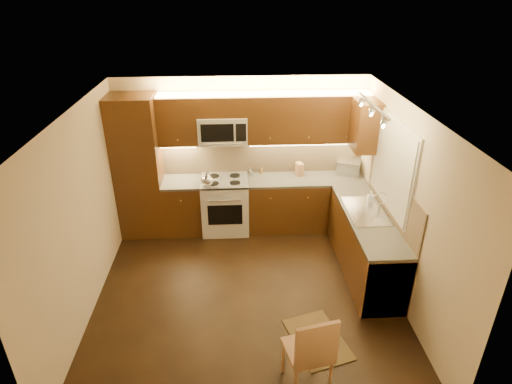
{
  "coord_description": "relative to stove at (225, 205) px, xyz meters",
  "views": [
    {
      "loc": [
        -0.13,
        -4.57,
        3.84
      ],
      "look_at": [
        0.15,
        0.55,
        1.25
      ],
      "focal_mm": 29.9,
      "sensor_mm": 36.0,
      "label": 1
    }
  ],
  "objects": [
    {
      "name": "floor",
      "position": [
        0.3,
        -1.68,
        -0.46
      ],
      "size": [
        4.0,
        4.0,
        0.01
      ],
      "primitive_type": "cube",
      "color": "black",
      "rests_on": "ground"
    },
    {
      "name": "ceiling",
      "position": [
        0.3,
        -1.68,
        2.04
      ],
      "size": [
        4.0,
        4.0,
        0.01
      ],
      "primitive_type": "cube",
      "color": "beige",
      "rests_on": "ground"
    },
    {
      "name": "wall_back",
      "position": [
        0.3,
        0.32,
        0.79
      ],
      "size": [
        4.0,
        0.01,
        2.5
      ],
      "primitive_type": "cube",
      "color": "beige",
      "rests_on": "ground"
    },
    {
      "name": "wall_front",
      "position": [
        0.3,
        -3.67,
        0.79
      ],
      "size": [
        4.0,
        0.01,
        2.5
      ],
      "primitive_type": "cube",
      "color": "beige",
      "rests_on": "ground"
    },
    {
      "name": "wall_left",
      "position": [
        -1.7,
        -1.68,
        0.79
      ],
      "size": [
        0.01,
        4.0,
        2.5
      ],
      "primitive_type": "cube",
      "color": "beige",
      "rests_on": "ground"
    },
    {
      "name": "wall_right",
      "position": [
        2.3,
        -1.68,
        0.79
      ],
      "size": [
        0.01,
        4.0,
        2.5
      ],
      "primitive_type": "cube",
      "color": "beige",
      "rests_on": "ground"
    },
    {
      "name": "pantry",
      "position": [
        -1.35,
        0.02,
        0.69
      ],
      "size": [
        0.7,
        0.6,
        2.3
      ],
      "primitive_type": "cube",
      "color": "#45250E",
      "rests_on": "floor"
    },
    {
      "name": "base_cab_back_left",
      "position": [
        -0.69,
        0.02,
        -0.03
      ],
      "size": [
        0.62,
        0.6,
        0.86
      ],
      "primitive_type": "cube",
      "color": "#45250E",
      "rests_on": "floor"
    },
    {
      "name": "counter_back_left",
      "position": [
        -0.69,
        0.02,
        0.42
      ],
      "size": [
        0.62,
        0.6,
        0.04
      ],
      "primitive_type": "cube",
      "color": "#363431",
      "rests_on": "base_cab_back_left"
    },
    {
      "name": "base_cab_back_right",
      "position": [
        1.34,
        0.02,
        -0.03
      ],
      "size": [
        1.92,
        0.6,
        0.86
      ],
      "primitive_type": "cube",
      "color": "#45250E",
      "rests_on": "floor"
    },
    {
      "name": "counter_back_right",
      "position": [
        1.34,
        0.02,
        0.42
      ],
      "size": [
        1.92,
        0.6,
        0.04
      ],
      "primitive_type": "cube",
      "color": "#363431",
      "rests_on": "base_cab_back_right"
    },
    {
      "name": "base_cab_right",
      "position": [
        2.0,
        -1.28,
        -0.03
      ],
      "size": [
        0.6,
        2.0,
        0.86
      ],
      "primitive_type": "cube",
      "color": "#45250E",
      "rests_on": "floor"
    },
    {
      "name": "counter_right",
      "position": [
        2.0,
        -1.28,
        0.42
      ],
      "size": [
        0.6,
        2.0,
        0.04
      ],
      "primitive_type": "cube",
      "color": "#363431",
      "rests_on": "base_cab_right"
    },
    {
      "name": "dishwasher",
      "position": [
        2.0,
        -1.98,
        -0.03
      ],
      "size": [
        0.58,
        0.6,
        0.84
      ],
      "primitive_type": "cube",
      "color": "silver",
      "rests_on": "floor"
    },
    {
      "name": "backsplash_back",
      "position": [
        0.65,
        0.31,
        0.74
      ],
      "size": [
        3.3,
        0.02,
        0.6
      ],
      "primitive_type": "cube",
      "color": "tan",
      "rests_on": "wall_back"
    },
    {
      "name": "backsplash_right",
      "position": [
        2.29,
        -1.28,
        0.74
      ],
      "size": [
        0.02,
        2.0,
        0.6
      ],
      "primitive_type": "cube",
      "color": "tan",
      "rests_on": "wall_right"
    },
    {
      "name": "upper_cab_back_left",
      "position": [
        -0.69,
        0.15,
        1.42
      ],
      "size": [
        0.62,
        0.35,
        0.75
      ],
      "primitive_type": "cube",
      "color": "#45250E",
      "rests_on": "wall_back"
    },
    {
      "name": "upper_cab_back_right",
      "position": [
        1.34,
        0.15,
        1.42
      ],
      "size": [
        1.92,
        0.35,
        0.75
      ],
      "primitive_type": "cube",
      "color": "#45250E",
      "rests_on": "wall_back"
    },
    {
      "name": "upper_cab_bridge",
      "position": [
        0.0,
        0.15,
        1.63
      ],
      "size": [
        0.76,
        0.35,
        0.31
      ],
      "primitive_type": "cube",
      "color": "#45250E",
      "rests_on": "wall_back"
    },
    {
      "name": "upper_cab_right_corner",
      "position": [
        2.12,
        -0.28,
        1.42
      ],
      "size": [
        0.35,
        0.5,
        0.75
      ],
      "primitive_type": "cube",
      "color": "#45250E",
      "rests_on": "wall_right"
    },
    {
      "name": "stove",
      "position": [
        0.0,
        0.0,
        0.0
      ],
      "size": [
        0.76,
        0.65,
        0.92
      ],
      "primitive_type": null,
      "color": "silver",
      "rests_on": "floor"
    },
    {
      "name": "microwave",
      "position": [
        0.0,
        0.14,
        1.26
      ],
      "size": [
        0.76,
        0.38,
        0.44
      ],
      "primitive_type": null,
      "color": "silver",
      "rests_on": "wall_back"
    },
    {
      "name": "window_frame",
      "position": [
        2.29,
        -1.12,
        1.14
      ],
      "size": [
        0.03,
        1.44,
        1.24
      ],
      "primitive_type": "cube",
      "color": "silver",
      "rests_on": "wall_right"
    },
    {
      "name": "window_blinds",
      "position": [
        2.27,
        -1.12,
        1.14
      ],
      "size": [
        0.02,
        1.36,
        1.16
      ],
      "primitive_type": "cube",
      "color": "silver",
      "rests_on": "wall_right"
    },
    {
      "name": "sink",
      "position": [
        2.0,
        -1.12,
        0.52
      ],
      "size": [
        0.52,
        0.86,
        0.15
      ],
      "primitive_type": null,
      "color": "silver",
      "rests_on": "counter_right"
    },
    {
      "name": "faucet",
      "position": [
        2.18,
        -1.12,
        0.59
      ],
      "size": [
        0.2,
        0.04,
        0.3
      ],
      "primitive_type": null,
      "color": "silver",
      "rests_on": "counter_right"
    },
    {
      "name": "track_light_bar",
      "position": [
        1.85,
        -1.27,
        2.0
      ],
      "size": [
        0.04,
        1.2,
        0.03
      ],
      "primitive_type": "cube",
      "color": "silver",
      "rests_on": "ceiling"
    },
    {
      "name": "kettle",
      "position": [
        -0.26,
        -0.2,
        0.58
      ],
      "size": [
        0.24,
        0.24,
        0.23
      ],
      "primitive_type": null,
      "rotation": [
        0.0,
        0.0,
        -0.24
      ],
      "color": "silver",
      "rests_on": "stove"
    },
    {
      "name": "toaster_oven",
      "position": [
        2.07,
        0.18,
        0.55
      ],
      "size": [
        0.45,
        0.39,
        0.23
      ],
      "primitive_type": "cube",
      "rotation": [
        0.0,
        0.0,
        -0.34
      ],
      "color": "silver",
      "rests_on": "counter_back_right"
    },
    {
      "name": "knife_block",
      "position": [
        1.24,
        0.16,
        0.55
      ],
      "size": [
        0.13,
        0.17,
        0.21
      ],
      "primitive_type": "cube",
      "rotation": [
        0.0,
        0.0,
        0.28
      ],
      "color": "#9E6F47",
      "rests_on": "counter_back_right"
    },
    {
      "name": "spice_jar_a",
      "position": [
        0.44,
        0.26,
        0.49
      ],
      "size": [
        0.06,
        0.06,
        0.09
      ],
      "primitive_type": "cylinder",
      "rotation": [
        0.0,
        0.0,
        0.34
      ],
      "color": "silver",
      "rests_on": "counter_back_right"
    },
    {
      "name": "spice_jar_b",
      "position": [
        0.44,
        0.26,
        0.49
      ],
      "size": [
        0.06,
        0.06,
        0.1
      ],
      "primitive_type": "cylinder",
      "rotation": [
        0.0,
        0.0,
        0.31
      ],
      "color": "brown",
      "rests_on": "counter_back_right"
    },
    {
      "name": "spice_jar_c",
      "position": [
        0.45,
        0.16,
        0.49
      ],
      "size": [
        0.06,
        0.06,
        0.09
      ],
      "primitive_type": "cylinder",
      "rotation": [
        0.0,
        0.0,
        0.26
      ],
      "color": "silver",
      "rests_on": "counter_back_right"
    },
    {
      "name": "spice_jar_d",
      "position": [
        0.62,
        0.26,
        0.49
      ],
      "size": [
        0.05,
        0.05,
        0.1
      ],
      "primitive_type": "cylinder",
      "rotation": [
        0.0,
        0.0,
        0.32
      ],
      "color": "#A66D31",
      "rests_on": "counter_back_right"
    },
    {
      "name": "soap_bottle",
      "position": [
        2.13,
        -0.86,
        0.53
      ],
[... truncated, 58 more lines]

